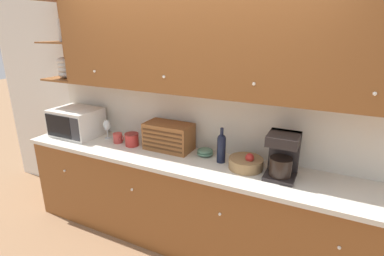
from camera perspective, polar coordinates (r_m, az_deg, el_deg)
name	(u,v)px	position (r m, az deg, el deg)	size (l,w,h in m)	color
ground_plane	(200,225)	(3.53, 1.55, -18.06)	(24.00, 24.00, 0.00)	#896647
wall_back	(202,113)	(2.97, 2.00, 2.83)	(5.97, 0.06, 2.60)	white
counter_unit	(188,202)	(3.05, -0.76, -13.89)	(3.59, 0.61, 0.94)	brown
backsplash_panel	(201,119)	(2.96, 1.70, 1.66)	(3.57, 0.01, 0.61)	silver
upper_cabinets	(211,45)	(2.60, 3.55, 15.58)	(3.57, 0.39, 0.84)	brown
microwave	(76,122)	(3.63, -21.15, 1.04)	(0.52, 0.41, 0.31)	silver
wine_glass	(107,126)	(3.41, -15.90, 0.42)	(0.08, 0.08, 0.22)	silver
mug	(118,138)	(3.28, -13.92, -1.87)	(0.11, 0.10, 0.10)	#B73D38
storage_canister	(132,140)	(3.17, -11.39, -2.16)	(0.15, 0.15, 0.13)	#B22D28
bread_box	(169,136)	(3.00, -4.45, -1.62)	(0.47, 0.26, 0.27)	brown
bowl_stack_on_counter	(205,152)	(2.88, 2.50, -4.59)	(0.16, 0.16, 0.07)	slate
wine_bottle	(221,147)	(2.71, 5.62, -3.60)	(0.08, 0.08, 0.33)	black
fruit_basket	(246,163)	(2.66, 10.23, -6.58)	(0.30, 0.30, 0.16)	#937047
coffee_maker	(283,155)	(2.54, 16.87, -4.93)	(0.24, 0.26, 0.38)	black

